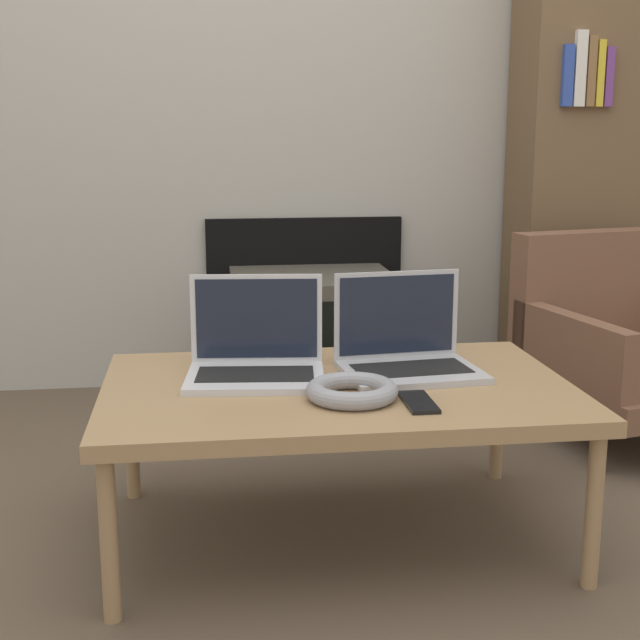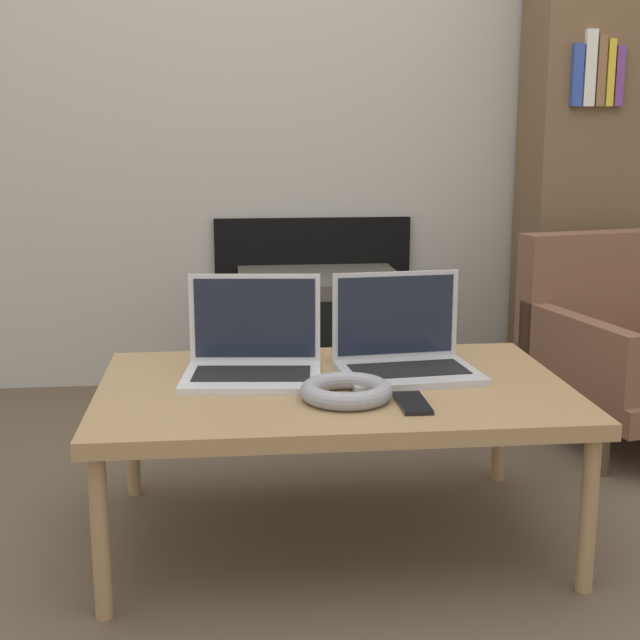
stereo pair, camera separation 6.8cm
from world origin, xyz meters
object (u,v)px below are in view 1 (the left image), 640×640
Objects in this scene: tv at (313,338)px; armchair at (623,341)px; headphones at (352,391)px; laptop_right at (406,351)px; laptop_left at (256,356)px; phone at (418,402)px.

tv is 0.78× the size of armchair.
headphones is 1.29m from armchair.
laptop_left is at bearing 174.40° from laptop_right.
tv is at bearing 81.10° from laptop_left.
laptop_left is at bearing -166.86° from armchair.
tv is (0.07, 1.23, -0.17)m from headphones.
phone is (0.33, -0.27, -0.05)m from laptop_left.
armchair is (0.95, -0.44, 0.06)m from tv.
laptop_left is at bearing 141.03° from phone.
laptop_left reaches higher than phone.
headphones is 0.28× the size of armchair.
laptop_left is at bearing -104.68° from tv.
laptop_right is (0.37, 0.00, 0.00)m from laptop_left.
headphones is (-0.17, -0.22, -0.03)m from laptop_right.
tv is at bearing 86.71° from headphones.
tv is (0.27, 1.02, -0.20)m from laptop_left.
laptop_left is 0.60× the size of tv.
tv is at bearing 92.90° from phone.
headphones is (0.20, -0.22, -0.03)m from laptop_left.
armchair reaches higher than headphones.
laptop_left is 1.00× the size of laptop_right.
laptop_right reaches higher than phone.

